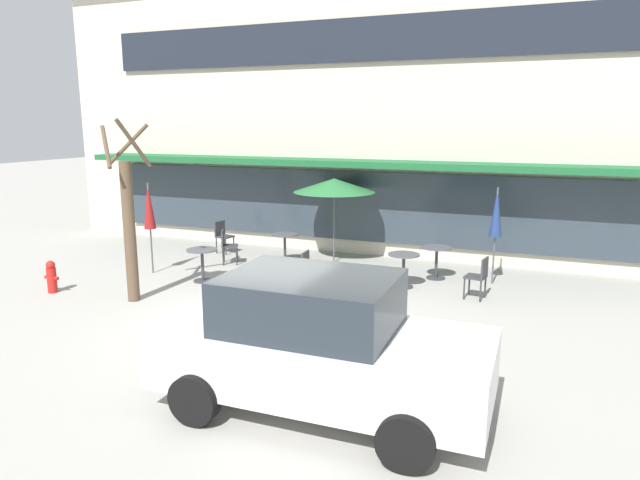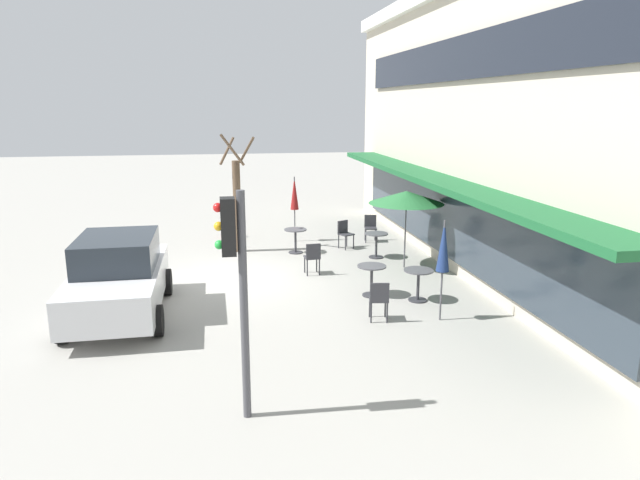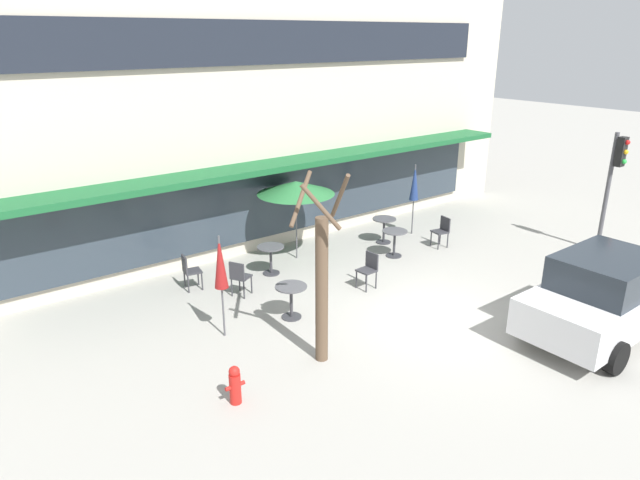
{
  "view_description": "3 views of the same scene",
  "coord_description": "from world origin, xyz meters",
  "px_view_note": "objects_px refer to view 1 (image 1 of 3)",
  "views": [
    {
      "loc": [
        4.78,
        -8.77,
        3.62
      ],
      "look_at": [
        0.32,
        2.28,
        1.14
      ],
      "focal_mm": 32.0,
      "sensor_mm": 36.0,
      "label": 1
    },
    {
      "loc": [
        14.68,
        -0.26,
        4.53
      ],
      "look_at": [
        -0.08,
        2.35,
        0.96
      ],
      "focal_mm": 32.0,
      "sensor_mm": 36.0,
      "label": 2
    },
    {
      "loc": [
        -8.86,
        -7.3,
        5.89
      ],
      "look_at": [
        -0.7,
        3.27,
        1.06
      ],
      "focal_mm": 32.0,
      "sensor_mm": 36.0,
      "label": 3
    }
  ],
  "objects_px": {
    "cafe_table_near_wall": "(202,260)",
    "patio_umbrella_corner_open": "(149,207)",
    "patio_umbrella_green_folded": "(334,185)",
    "cafe_chair_2": "(479,275)",
    "parked_sedan": "(318,344)",
    "street_tree": "(129,223)",
    "cafe_chair_0": "(301,268)",
    "cafe_chair_1": "(227,244)",
    "cafe_table_streetside": "(285,243)",
    "patio_umbrella_cream_folded": "(496,213)",
    "fire_hydrant": "(52,277)",
    "cafe_table_by_tree": "(437,257)",
    "cafe_chair_3": "(223,234)",
    "cafe_table_mid_patio": "(404,265)"
  },
  "relations": [
    {
      "from": "cafe_table_mid_patio",
      "to": "cafe_table_streetside",
      "type": "bearing_deg",
      "value": 162.65
    },
    {
      "from": "patio_umbrella_green_folded",
      "to": "parked_sedan",
      "type": "xyz_separation_m",
      "value": [
        2.55,
        -7.35,
        -1.14
      ]
    },
    {
      "from": "patio_umbrella_cream_folded",
      "to": "patio_umbrella_green_folded",
      "type": "bearing_deg",
      "value": 172.62
    },
    {
      "from": "patio_umbrella_corner_open",
      "to": "cafe_chair_1",
      "type": "distance_m",
      "value": 2.2
    },
    {
      "from": "cafe_table_streetside",
      "to": "patio_umbrella_cream_folded",
      "type": "height_order",
      "value": "patio_umbrella_cream_folded"
    },
    {
      "from": "cafe_chair_0",
      "to": "cafe_chair_1",
      "type": "relative_size",
      "value": 1.0
    },
    {
      "from": "cafe_chair_2",
      "to": "cafe_table_streetside",
      "type": "bearing_deg",
      "value": 165.09
    },
    {
      "from": "patio_umbrella_cream_folded",
      "to": "cafe_chair_0",
      "type": "distance_m",
      "value": 4.51
    },
    {
      "from": "cafe_table_near_wall",
      "to": "patio_umbrella_cream_folded",
      "type": "relative_size",
      "value": 0.35
    },
    {
      "from": "cafe_table_near_wall",
      "to": "patio_umbrella_corner_open",
      "type": "relative_size",
      "value": 0.35
    },
    {
      "from": "cafe_table_mid_patio",
      "to": "parked_sedan",
      "type": "relative_size",
      "value": 0.18
    },
    {
      "from": "cafe_table_mid_patio",
      "to": "cafe_chair_3",
      "type": "xyz_separation_m",
      "value": [
        -5.52,
        1.44,
        0.01
      ]
    },
    {
      "from": "patio_umbrella_green_folded",
      "to": "patio_umbrella_corner_open",
      "type": "xyz_separation_m",
      "value": [
        -3.72,
        -2.65,
        -0.39
      ]
    },
    {
      "from": "patio_umbrella_green_folded",
      "to": "parked_sedan",
      "type": "bearing_deg",
      "value": -70.86
    },
    {
      "from": "cafe_table_by_tree",
      "to": "cafe_chair_0",
      "type": "bearing_deg",
      "value": -140.18
    },
    {
      "from": "fire_hydrant",
      "to": "cafe_table_by_tree",
      "type": "bearing_deg",
      "value": 29.45
    },
    {
      "from": "patio_umbrella_green_folded",
      "to": "cafe_chair_2",
      "type": "xyz_separation_m",
      "value": [
        3.9,
        -1.85,
        -1.5
      ]
    },
    {
      "from": "cafe_table_mid_patio",
      "to": "patio_umbrella_green_folded",
      "type": "height_order",
      "value": "patio_umbrella_green_folded"
    },
    {
      "from": "patio_umbrella_green_folded",
      "to": "cafe_chair_2",
      "type": "bearing_deg",
      "value": -25.43
    },
    {
      "from": "patio_umbrella_green_folded",
      "to": "fire_hydrant",
      "type": "bearing_deg",
      "value": -134.35
    },
    {
      "from": "cafe_table_by_tree",
      "to": "cafe_chair_0",
      "type": "xyz_separation_m",
      "value": [
        -2.53,
        -2.11,
        0.01
      ]
    },
    {
      "from": "patio_umbrella_corner_open",
      "to": "street_tree",
      "type": "height_order",
      "value": "street_tree"
    },
    {
      "from": "cafe_table_mid_patio",
      "to": "street_tree",
      "type": "bearing_deg",
      "value": -148.48
    },
    {
      "from": "cafe_table_near_wall",
      "to": "patio_umbrella_cream_folded",
      "type": "xyz_separation_m",
      "value": [
        6.22,
        2.31,
        1.11
      ]
    },
    {
      "from": "street_tree",
      "to": "cafe_chair_2",
      "type": "bearing_deg",
      "value": 22.57
    },
    {
      "from": "cafe_table_by_tree",
      "to": "cafe_table_streetside",
      "type": "bearing_deg",
      "value": 178.87
    },
    {
      "from": "parked_sedan",
      "to": "patio_umbrella_cream_folded",
      "type": "bearing_deg",
      "value": 77.59
    },
    {
      "from": "cafe_chair_2",
      "to": "fire_hydrant",
      "type": "xyz_separation_m",
      "value": [
        -8.58,
        -2.94,
        -0.17
      ]
    },
    {
      "from": "cafe_table_mid_patio",
      "to": "cafe_chair_2",
      "type": "xyz_separation_m",
      "value": [
        1.66,
        -0.28,
        0.01
      ]
    },
    {
      "from": "cafe_table_by_tree",
      "to": "patio_umbrella_cream_folded",
      "type": "xyz_separation_m",
      "value": [
        1.27,
        0.05,
        1.11
      ]
    },
    {
      "from": "cafe_chair_0",
      "to": "fire_hydrant",
      "type": "relative_size",
      "value": 1.26
    },
    {
      "from": "cafe_table_streetside",
      "to": "cafe_table_mid_patio",
      "type": "height_order",
      "value": "same"
    },
    {
      "from": "cafe_chair_3",
      "to": "street_tree",
      "type": "height_order",
      "value": "street_tree"
    },
    {
      "from": "cafe_table_mid_patio",
      "to": "cafe_chair_2",
      "type": "relative_size",
      "value": 0.85
    },
    {
      "from": "street_tree",
      "to": "cafe_table_by_tree",
      "type": "bearing_deg",
      "value": 36.26
    },
    {
      "from": "cafe_table_streetside",
      "to": "cafe_table_near_wall",
      "type": "bearing_deg",
      "value": -112.92
    },
    {
      "from": "parked_sedan",
      "to": "fire_hydrant",
      "type": "height_order",
      "value": "parked_sedan"
    },
    {
      "from": "patio_umbrella_green_folded",
      "to": "parked_sedan",
      "type": "distance_m",
      "value": 7.86
    },
    {
      "from": "patio_umbrella_cream_folded",
      "to": "cafe_chair_1",
      "type": "bearing_deg",
      "value": -174.21
    },
    {
      "from": "cafe_table_streetside",
      "to": "parked_sedan",
      "type": "distance_m",
      "value": 7.8
    },
    {
      "from": "cafe_chair_1",
      "to": "cafe_chair_3",
      "type": "height_order",
      "value": "same"
    },
    {
      "from": "parked_sedan",
      "to": "fire_hydrant",
      "type": "relative_size",
      "value": 5.99
    },
    {
      "from": "cafe_table_streetside",
      "to": "patio_umbrella_green_folded",
      "type": "xyz_separation_m",
      "value": [
        1.18,
        0.5,
        1.51
      ]
    },
    {
      "from": "cafe_chair_0",
      "to": "cafe_chair_1",
      "type": "distance_m",
      "value": 3.14
    },
    {
      "from": "cafe_table_streetside",
      "to": "patio_umbrella_cream_folded",
      "type": "distance_m",
      "value": 5.35
    },
    {
      "from": "patio_umbrella_green_folded",
      "to": "cafe_table_near_wall",
      "type": "bearing_deg",
      "value": -127.36
    },
    {
      "from": "parked_sedan",
      "to": "street_tree",
      "type": "bearing_deg",
      "value": 152.19
    },
    {
      "from": "cafe_chair_3",
      "to": "parked_sedan",
      "type": "bearing_deg",
      "value": -51.1
    },
    {
      "from": "patio_umbrella_corner_open",
      "to": "street_tree",
      "type": "relative_size",
      "value": 0.6
    },
    {
      "from": "patio_umbrella_green_folded",
      "to": "patio_umbrella_cream_folded",
      "type": "relative_size",
      "value": 1.0
    }
  ]
}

